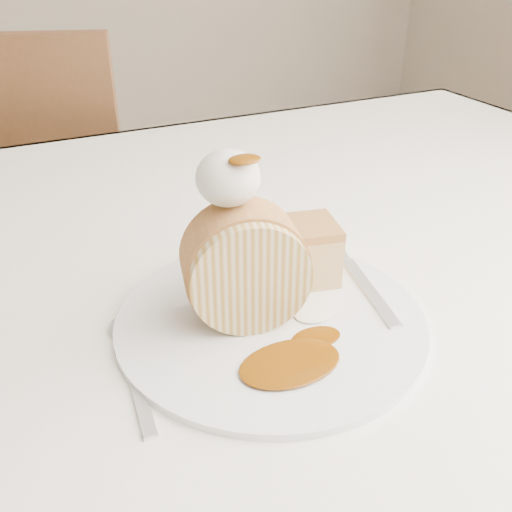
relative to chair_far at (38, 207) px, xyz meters
name	(u,v)px	position (x,y,z in m)	size (l,w,h in m)	color
table	(241,296)	(0.19, -0.72, 0.14)	(1.40, 0.90, 0.75)	white
chair_far	(38,207)	(0.00, 0.00, 0.00)	(0.54, 0.54, 0.90)	brown
plate	(270,319)	(0.14, -0.89, 0.24)	(0.28, 0.28, 0.01)	white
roulade_slice	(246,267)	(0.12, -0.89, 0.29)	(0.10, 0.10, 0.06)	#CCBA8E
cake_chunk	(304,255)	(0.20, -0.85, 0.27)	(0.06, 0.06, 0.05)	#AB7440
whipped_cream	(228,178)	(0.11, -0.86, 0.37)	(0.05, 0.05, 0.05)	silver
caramel_drizzle	(245,152)	(0.12, -0.88, 0.40)	(0.03, 0.02, 0.01)	#643204
caramel_pool	(290,363)	(0.12, -0.96, 0.24)	(0.09, 0.06, 0.00)	#643204
fork	(370,291)	(0.25, -0.90, 0.24)	(0.02, 0.17, 0.00)	silver
spoon	(137,386)	(0.01, -0.93, 0.24)	(0.02, 0.14, 0.00)	silver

